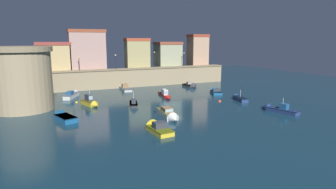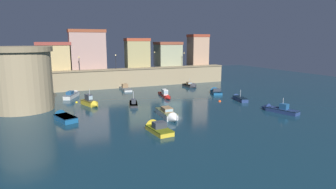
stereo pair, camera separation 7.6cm
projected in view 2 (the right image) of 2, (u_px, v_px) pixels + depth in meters
name	position (u px, v px, depth m)	size (l,w,h in m)	color
ground_plane	(174.00, 104.00, 50.68)	(124.54, 124.54, 0.00)	#112D3D
quay_wall	(136.00, 77.00, 70.11)	(47.79, 2.96, 4.47)	#9E8966
old_town_backdrop	(124.00, 53.00, 71.39)	(43.71, 5.79, 9.39)	tan
fortress_tower	(22.00, 78.00, 45.76)	(9.89, 9.89, 10.20)	#9E8966
quay_lamp_0	(79.00, 61.00, 64.07)	(0.32, 0.32, 3.07)	black
quay_lamp_1	(116.00, 59.00, 67.33)	(0.32, 0.32, 3.38)	black
quay_lamp_2	(155.00, 57.00, 71.16)	(0.32, 0.32, 3.89)	black
quay_lamp_3	(184.00, 57.00, 74.46)	(0.32, 0.32, 3.54)	black
moored_boat_0	(165.00, 95.00, 56.96)	(2.15, 7.17, 1.80)	red
moored_boat_1	(277.00, 109.00, 45.37)	(3.22, 6.48, 2.81)	navy
moored_boat_2	(90.00, 102.00, 49.50)	(2.80, 5.01, 3.17)	gold
moored_boat_3	(239.00, 98.00, 54.35)	(2.42, 5.36, 2.31)	navy
moored_boat_4	(168.00, 114.00, 41.72)	(2.08, 6.77, 1.84)	white
moored_boat_5	(133.00, 103.00, 50.65)	(2.62, 5.76, 2.88)	#333338
moored_boat_6	(191.00, 86.00, 69.16)	(2.10, 4.76, 2.64)	#333338
moored_boat_7	(73.00, 95.00, 57.13)	(4.11, 6.53, 1.67)	silver
moored_boat_8	(63.00, 117.00, 40.82)	(3.34, 5.38, 1.76)	#195689
moored_boat_9	(124.00, 88.00, 66.47)	(1.94, 7.15, 1.92)	silver
moored_boat_10	(215.00, 91.00, 61.38)	(3.28, 4.94, 1.72)	#195689
moored_boat_11	(156.00, 128.00, 35.84)	(2.32, 5.47, 1.97)	gold
mooring_buoy_0	(220.00, 102.00, 52.96)	(0.55, 0.55, 0.55)	#EA4C19
mooring_buoy_1	(77.00, 103.00, 52.12)	(0.46, 0.46, 0.46)	yellow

